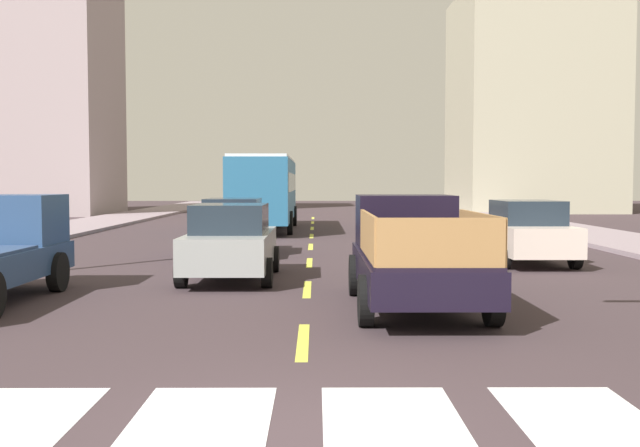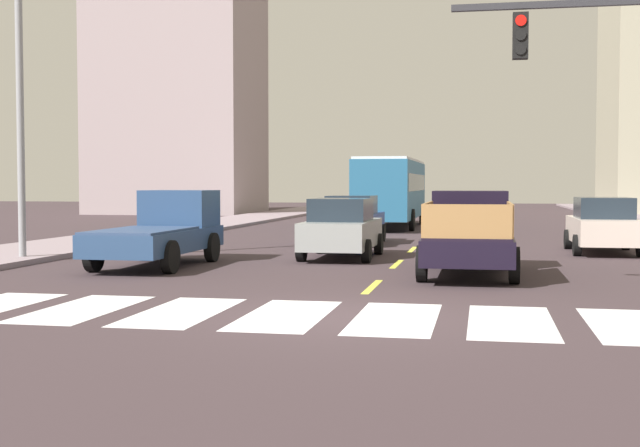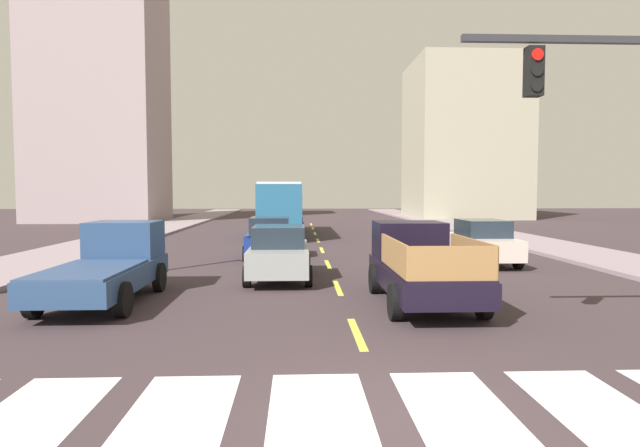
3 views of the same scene
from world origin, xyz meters
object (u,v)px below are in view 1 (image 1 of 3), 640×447
(pickup_stakebed, at_px, (413,253))
(city_bus, at_px, (265,188))
(sedan_mid, at_px, (231,242))
(sedan_far, at_px, (234,227))
(sedan_near_left, at_px, (526,232))

(pickup_stakebed, height_order, city_bus, city_bus)
(city_bus, relative_size, sedan_mid, 2.45)
(sedan_far, bearing_deg, sedan_near_left, -19.06)
(sedan_far, bearing_deg, sedan_mid, -86.80)
(sedan_mid, bearing_deg, city_bus, 92.01)
(sedan_far, bearing_deg, city_bus, 86.57)
(sedan_far, xyz_separation_m, sedan_near_left, (8.21, -2.43, 0.00))
(city_bus, bearing_deg, sedan_mid, -88.87)
(city_bus, distance_m, sedan_far, 11.53)
(sedan_far, height_order, sedan_mid, same)
(sedan_near_left, bearing_deg, sedan_mid, -154.40)
(sedan_near_left, bearing_deg, city_bus, 122.35)
(pickup_stakebed, relative_size, sedan_near_left, 1.18)
(pickup_stakebed, bearing_deg, sedan_near_left, 62.25)
(pickup_stakebed, relative_size, city_bus, 0.48)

